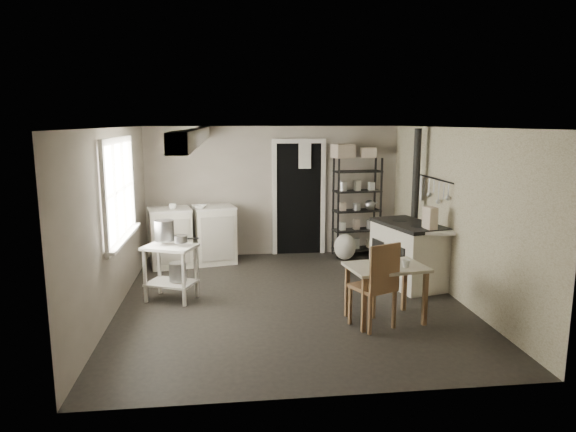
{
  "coord_description": "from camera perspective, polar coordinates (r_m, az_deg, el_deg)",
  "views": [
    {
      "loc": [
        -0.8,
        -6.57,
        2.37
      ],
      "look_at": [
        0.0,
        0.3,
        1.1
      ],
      "focal_mm": 32.0,
      "sensor_mm": 36.0,
      "label": 1
    }
  ],
  "objects": [
    {
      "name": "table_cup",
      "position": [
        6.18,
        12.99,
        -4.51
      ],
      "size": [
        0.12,
        0.12,
        0.09
      ],
      "primitive_type": "imported",
      "rotation": [
        0.0,
        0.0,
        0.32
      ],
      "color": "white",
      "rests_on": "work_table"
    },
    {
      "name": "wallpaper_panel",
      "position": [
        7.34,
        17.94,
        0.33
      ],
      "size": [
        0.01,
        5.0,
        2.3
      ],
      "primitive_type": null,
      "color": "beige",
      "rests_on": "wall_right"
    },
    {
      "name": "wall_front",
      "position": [
        4.32,
        4.34,
        -6.01
      ],
      "size": [
        4.5,
        0.02,
        2.3
      ],
      "primitive_type": "cube",
      "color": "#A59B8D",
      "rests_on": "ground"
    },
    {
      "name": "doorway",
      "position": [
        9.22,
        1.21,
        1.86
      ],
      "size": [
        0.96,
        0.1,
        2.08
      ],
      "primitive_type": null,
      "color": "silver",
      "rests_on": "ground"
    },
    {
      "name": "base_cabinets",
      "position": [
        8.79,
        -10.54,
        -2.32
      ],
      "size": [
        1.57,
        0.93,
        0.97
      ],
      "primitive_type": null,
      "rotation": [
        0.0,
        0.0,
        0.21
      ],
      "color": "silver",
      "rests_on": "ground"
    },
    {
      "name": "ceiling_beam",
      "position": [
        6.58,
        -10.25,
        8.77
      ],
      "size": [
        0.18,
        5.0,
        0.18
      ],
      "primitive_type": null,
      "color": "silver",
      "rests_on": "ceiling"
    },
    {
      "name": "bucket",
      "position": [
        7.1,
        -12.15,
        -6.07
      ],
      "size": [
        0.29,
        0.29,
        0.25
      ],
      "primitive_type": "cylinder",
      "rotation": [
        0.0,
        0.0,
        -0.32
      ],
      "color": "#A7A7A9",
      "rests_on": "prep_table"
    },
    {
      "name": "wall_right",
      "position": [
        7.34,
        18.01,
        0.33
      ],
      "size": [
        0.02,
        5.0,
        2.3
      ],
      "primitive_type": "cube",
      "color": "#A59B8D",
      "rests_on": "ground"
    },
    {
      "name": "floor_crock",
      "position": [
        7.41,
        13.61,
        -7.92
      ],
      "size": [
        0.13,
        0.13,
        0.13
      ],
      "primitive_type": "cylinder",
      "rotation": [
        0.0,
        0.0,
        0.23
      ],
      "color": "white",
      "rests_on": "ground"
    },
    {
      "name": "flour_sack",
      "position": [
        9.0,
        6.35,
        -3.35
      ],
      "size": [
        0.46,
        0.42,
        0.46
      ],
      "primitive_type": "ellipsoid",
      "rotation": [
        0.0,
        0.0,
        0.29
      ],
      "color": "silver",
      "rests_on": "ground"
    },
    {
      "name": "stockpot",
      "position": [
        7.06,
        -13.59,
        -1.57
      ],
      "size": [
        0.27,
        0.27,
        0.28
      ],
      "primitive_type": "cylinder",
      "rotation": [
        0.0,
        0.0,
        -0.03
      ],
      "color": "#A7A7A9",
      "rests_on": "prep_table"
    },
    {
      "name": "prep_table",
      "position": [
        7.09,
        -12.88,
        -5.98
      ],
      "size": [
        0.78,
        0.68,
        0.75
      ],
      "primitive_type": null,
      "rotation": [
        0.0,
        0.0,
        -0.39
      ],
      "color": "silver",
      "rests_on": "ground"
    },
    {
      "name": "wall_back",
      "position": [
        9.18,
        -1.6,
        2.77
      ],
      "size": [
        4.5,
        0.02,
        2.3
      ],
      "primitive_type": "cube",
      "color": "#A59B8D",
      "rests_on": "ground"
    },
    {
      "name": "floor",
      "position": [
        7.02,
        0.29,
        -9.3
      ],
      "size": [
        5.0,
        5.0,
        0.0
      ],
      "primitive_type": "plane",
      "color": "black",
      "rests_on": "ground"
    },
    {
      "name": "shelf_jar",
      "position": [
        9.11,
        5.83,
        4.01
      ],
      "size": [
        0.1,
        0.1,
        0.18
      ],
      "primitive_type": "imported",
      "rotation": [
        0.0,
        0.0,
        -0.2
      ],
      "color": "white",
      "rests_on": "shelf_rack"
    },
    {
      "name": "storage_box_a",
      "position": [
        9.02,
        6.15,
        8.06
      ],
      "size": [
        0.41,
        0.38,
        0.24
      ],
      "primitive_type": "cube",
      "rotation": [
        0.0,
        0.0,
        0.26
      ],
      "color": "beige",
      "rests_on": "shelf_rack"
    },
    {
      "name": "window",
      "position": [
        6.97,
        -18.37,
        2.71
      ],
      "size": [
        0.12,
        1.76,
        1.28
      ],
      "primitive_type": null,
      "color": "silver",
      "rests_on": "wall_left"
    },
    {
      "name": "storage_box_b",
      "position": [
        9.19,
        8.94,
        7.91
      ],
      "size": [
        0.31,
        0.29,
        0.17
      ],
      "primitive_type": "cube",
      "rotation": [
        0.0,
        0.0,
        -0.18
      ],
      "color": "beige",
      "rests_on": "shelf_rack"
    },
    {
      "name": "mixing_bowl",
      "position": [
        8.59,
        -9.68,
        0.76
      ],
      "size": [
        0.35,
        0.35,
        0.07
      ],
      "primitive_type": "imported",
      "rotation": [
        0.0,
        0.0,
        -0.37
      ],
      "color": "white",
      "rests_on": "base_cabinets"
    },
    {
      "name": "oats_box",
      "position": [
        7.31,
        15.48,
        -0.69
      ],
      "size": [
        0.16,
        0.23,
        0.31
      ],
      "primitive_type": "cube",
      "rotation": [
        0.0,
        0.0,
        0.16
      ],
      "color": "beige",
      "rests_on": "side_ledge"
    },
    {
      "name": "stove",
      "position": [
        7.77,
        13.17,
        -4.25
      ],
      "size": [
        0.92,
        1.29,
        0.92
      ],
      "primitive_type": null,
      "rotation": [
        0.0,
        0.0,
        0.25
      ],
      "color": "silver",
      "rests_on": "ground"
    },
    {
      "name": "shelf_rack",
      "position": [
        9.2,
        7.66,
        1.44
      ],
      "size": [
        0.86,
        0.42,
        1.75
      ],
      "primitive_type": null,
      "rotation": [
        0.0,
        0.0,
        0.12
      ],
      "color": "black",
      "rests_on": "ground"
    },
    {
      "name": "counter_cup",
      "position": [
        8.57,
        -12.68,
        0.74
      ],
      "size": [
        0.15,
        0.15,
        0.09
      ],
      "primitive_type": "imported",
      "rotation": [
        0.0,
        0.0,
        0.26
      ],
      "color": "white",
      "rests_on": "base_cabinets"
    },
    {
      "name": "stovepipe",
      "position": [
        8.11,
        14.07,
        4.58
      ],
      "size": [
        0.12,
        0.12,
        1.47
      ],
      "primitive_type": null,
      "rotation": [
        0.0,
        0.0,
        -0.08
      ],
      "color": "black",
      "rests_on": "stove"
    },
    {
      "name": "saucepan",
      "position": [
        6.92,
        -11.83,
        -2.5
      ],
      "size": [
        0.22,
        0.22,
        0.1
      ],
      "primitive_type": "cylinder",
      "rotation": [
        0.0,
        0.0,
        0.35
      ],
      "color": "#A7A7A9",
      "rests_on": "prep_table"
    },
    {
      "name": "wall_left",
      "position": [
        6.83,
        -18.78,
        -0.43
      ],
      "size": [
        0.02,
        5.0,
        2.3
      ],
      "primitive_type": "cube",
      "color": "#A59B8D",
      "rests_on": "ground"
    },
    {
      "name": "side_ledge",
      "position": [
        7.4,
        15.48,
        -5.16
      ],
      "size": [
        0.65,
        0.44,
        0.91
      ],
      "primitive_type": null,
      "rotation": [
        0.0,
        0.0,
        -0.22
      ],
      "color": "silver",
      "rests_on": "ground"
    },
    {
      "name": "chair",
      "position": [
        6.1,
        9.37,
        -7.74
      ],
      "size": [
        0.57,
        0.58,
        1.03
      ],
      "primitive_type": null,
      "rotation": [
        0.0,
        0.0,
        0.42
      ],
      "color": "brown",
      "rests_on": "ground"
    },
    {
      "name": "utensil_rail",
      "position": [
        7.81,
        15.95,
        3.98
      ],
      "size": [
        0.06,
        1.2,
        0.44
      ],
      "primitive_type": null,
      "color": "#A7A7A9",
      "rests_on": "wall_right"
    },
    {
      "name": "work_table",
      "position": [
        6.33,
        10.77,
        -8.11
      ],
      "size": [
        0.99,
        0.76,
        0.69
      ],
      "primitive_type": null,
      "rotation": [
        0.0,
        0.0,
        0.15
      ],
      "color": "beige",
      "rests_on": "ground"
    },
    {
      "name": "ceiling",
      "position": [
        6.61,
        0.31,
        9.81
      ],
      "size": [
        5.0,
        5.0,
        0.0
      ],
      "primitive_type": "plane",
      "rotation": [
        3.14,
        0.0,
        0.0
      ],
      "color": "beige",
      "rests_on": "wall_back"
    }
  ]
}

